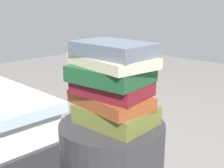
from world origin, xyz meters
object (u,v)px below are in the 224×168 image
Objects in this scene: book_rust at (109,100)px; book_slate at (114,49)px; book_olive at (116,115)px; book_maroon at (111,88)px; book_forest at (110,74)px; book_cream at (112,61)px.

book_rust is 1.10× the size of book_slate.
book_olive is 1.03× the size of book_maroon.
book_rust is (0.02, 0.02, 0.05)m from book_olive.
book_olive is at bearing -103.45° from book_slate.
book_maroon is at bearing -155.22° from book_rust.
book_cream is (-0.00, -0.00, 0.04)m from book_forest.
book_rust is 0.10m from book_forest.
book_olive is 0.15m from book_forest.
book_rust is at bearing 18.00° from book_cream.
book_forest is 0.04m from book_cream.
book_slate is (0.00, 0.01, 0.23)m from book_olive.
book_slate is (-0.02, -0.01, 0.18)m from book_rust.
book_rust is 0.05m from book_maroon.
book_slate is (-0.00, -0.01, 0.04)m from book_cream.
book_slate is at bearing -150.34° from book_maroon.
book_maroon is at bearing 4.15° from book_cream.
book_forest is 0.09m from book_slate.
book_maroon is at bearing -77.94° from book_forest.
book_cream is (-0.01, 0.00, 0.10)m from book_maroon.
book_rust is 1.15× the size of book_maroon.
book_maroon is 0.10m from book_cream.
book_slate is at bearing 73.79° from book_olive.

